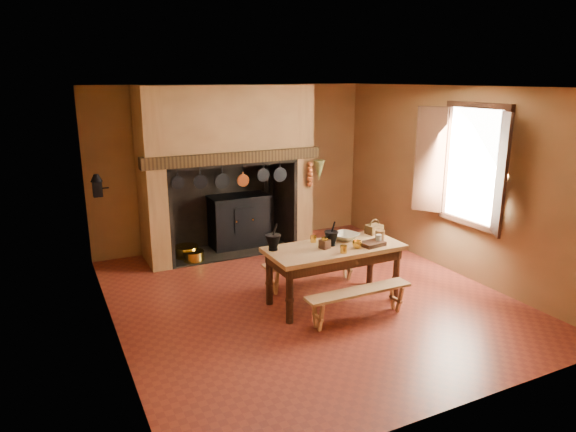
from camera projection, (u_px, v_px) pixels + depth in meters
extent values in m
plane|color=maroon|center=(307.00, 297.00, 7.04)|extent=(5.50, 5.50, 0.00)
plane|color=silver|center=(309.00, 87.00, 6.30)|extent=(5.50, 5.50, 0.00)
cube|color=olive|center=(234.00, 166.00, 9.05)|extent=(5.00, 0.02, 2.80)
cube|color=olive|center=(107.00, 220.00, 5.61)|extent=(0.02, 5.50, 2.80)
cube|color=olive|center=(454.00, 181.00, 7.74)|extent=(0.02, 5.50, 2.80)
cube|color=olive|center=(464.00, 264.00, 4.29)|extent=(5.00, 0.02, 2.80)
cube|color=olive|center=(151.00, 178.00, 8.00)|extent=(0.30, 0.90, 2.80)
cube|color=olive|center=(294.00, 166.00, 9.07)|extent=(0.30, 0.90, 2.80)
cube|color=olive|center=(225.00, 123.00, 8.33)|extent=(2.20, 0.90, 1.20)
cube|color=#301F0D|center=(235.00, 157.00, 8.11)|extent=(2.95, 0.22, 0.18)
cube|color=black|center=(220.00, 201.00, 9.06)|extent=(2.20, 0.06, 1.60)
cube|color=black|center=(229.00, 250.00, 8.90)|extent=(2.20, 0.90, 0.02)
cube|color=black|center=(239.00, 222.00, 9.02)|extent=(1.00, 0.50, 0.90)
cube|color=black|center=(239.00, 196.00, 8.88)|extent=(1.04, 0.54, 0.04)
cube|color=black|center=(244.00, 220.00, 8.77)|extent=(0.35, 0.02, 0.45)
cylinder|color=black|center=(267.00, 175.00, 9.04)|extent=(0.10, 0.10, 0.70)
cylinder|color=gold|center=(236.00, 222.00, 8.69)|extent=(0.03, 0.03, 0.03)
cylinder|color=gold|center=(253.00, 220.00, 8.81)|extent=(0.03, 0.03, 0.03)
cylinder|color=gold|center=(186.00, 252.00, 8.55)|extent=(0.40, 0.40, 0.20)
cylinder|color=gold|center=(194.00, 256.00, 8.36)|extent=(0.34, 0.34, 0.18)
cube|color=black|center=(173.00, 253.00, 8.56)|extent=(0.18, 0.18, 0.16)
cone|color=brown|center=(319.00, 170.00, 8.73)|extent=(0.20, 0.20, 0.35)
cube|color=white|center=(475.00, 165.00, 7.30)|extent=(0.02, 1.00, 1.60)
cube|color=#321A10|center=(479.00, 105.00, 7.07)|extent=(0.08, 1.16, 0.08)
cube|color=#321A10|center=(468.00, 222.00, 7.51)|extent=(0.08, 1.16, 0.08)
cube|color=#321A10|center=(501.00, 175.00, 6.61)|extent=(0.29, 0.39, 1.60)
cube|color=#321A10|center=(430.00, 160.00, 7.79)|extent=(0.29, 0.39, 1.60)
cube|color=black|center=(97.00, 189.00, 6.97)|extent=(0.12, 0.12, 0.22)
cone|color=black|center=(96.00, 178.00, 6.93)|extent=(0.16, 0.16, 0.10)
cylinder|color=black|center=(104.00, 188.00, 7.01)|extent=(0.12, 0.02, 0.02)
cube|color=tan|center=(334.00, 248.00, 6.70)|extent=(1.80, 0.80, 0.06)
cube|color=#321A10|center=(334.00, 256.00, 6.73)|extent=(1.68, 0.68, 0.14)
cylinder|color=#321A10|center=(290.00, 296.00, 6.20)|extent=(0.09, 0.09, 0.72)
cylinder|color=#321A10|center=(396.00, 274.00, 6.89)|extent=(0.09, 0.09, 0.72)
cylinder|color=#321A10|center=(269.00, 279.00, 6.72)|extent=(0.09, 0.09, 0.72)
cylinder|color=#321A10|center=(370.00, 260.00, 7.41)|extent=(0.09, 0.09, 0.72)
cube|color=tan|center=(359.00, 291.00, 6.28)|extent=(1.41, 0.25, 0.04)
cube|color=tan|center=(312.00, 260.00, 7.31)|extent=(1.47, 0.26, 0.04)
cylinder|color=black|center=(273.00, 249.00, 6.54)|extent=(0.12, 0.12, 0.04)
cone|color=black|center=(273.00, 241.00, 6.52)|extent=(0.20, 0.20, 0.17)
cylinder|color=black|center=(275.00, 230.00, 6.49)|extent=(0.08, 0.02, 0.17)
cylinder|color=black|center=(331.00, 244.00, 6.72)|extent=(0.11, 0.11, 0.03)
cone|color=black|center=(331.00, 237.00, 6.70)|extent=(0.19, 0.19, 0.16)
cylinder|color=black|center=(333.00, 227.00, 6.67)|extent=(0.08, 0.03, 0.15)
cube|color=#321A10|center=(325.00, 244.00, 6.60)|extent=(0.14, 0.14, 0.12)
cylinder|color=gold|center=(325.00, 239.00, 6.58)|extent=(0.09, 0.09, 0.03)
cylinder|color=black|center=(328.00, 236.00, 6.60)|extent=(0.10, 0.04, 0.03)
cylinder|color=gold|center=(344.00, 249.00, 6.43)|extent=(0.11, 0.11, 0.10)
cylinder|color=gold|center=(313.00, 239.00, 6.85)|extent=(0.10, 0.10, 0.09)
imported|color=#C0B994|center=(345.00, 236.00, 6.97)|extent=(0.45, 0.45, 0.09)
cylinder|color=brown|center=(380.00, 236.00, 6.88)|extent=(0.15, 0.15, 0.15)
cylinder|color=beige|center=(379.00, 239.00, 6.77)|extent=(0.09, 0.09, 0.13)
cube|color=#493116|center=(374.00, 229.00, 7.23)|extent=(0.24, 0.19, 0.12)
torus|color=#493116|center=(374.00, 225.00, 7.21)|extent=(0.18, 0.04, 0.18)
cube|color=#321A10|center=(372.00, 244.00, 6.72)|extent=(0.33, 0.26, 0.05)
imported|color=gold|center=(357.00, 244.00, 6.62)|extent=(0.14, 0.14, 0.10)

